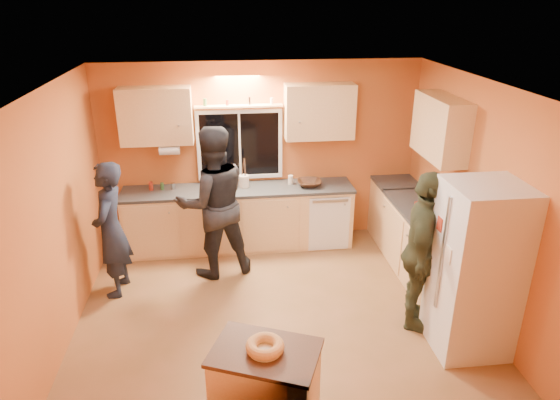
{
  "coord_description": "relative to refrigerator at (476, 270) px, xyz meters",
  "views": [
    {
      "loc": [
        -0.55,
        -4.82,
        3.44
      ],
      "look_at": [
        0.08,
        0.4,
        1.24
      ],
      "focal_mm": 32.0,
      "sensor_mm": 36.0,
      "label": 1
    }
  ],
  "objects": [
    {
      "name": "red_box",
      "position": [
        0.06,
        1.55,
        0.04
      ],
      "size": [
        0.19,
        0.16,
        0.07
      ],
      "primitive_type": "cube",
      "rotation": [
        0.0,
        0.0,
        0.27
      ],
      "color": "maroon",
      "rests_on": "right_counter"
    },
    {
      "name": "potted_plant",
      "position": [
        -0.01,
        0.9,
        0.16
      ],
      "size": [
        0.29,
        0.26,
        0.31
      ],
      "primitive_type": "imported",
      "rotation": [
        0.0,
        0.0,
        0.05
      ],
      "color": "gray",
      "rests_on": "right_counter"
    },
    {
      "name": "ground",
      "position": [
        -1.89,
        0.8,
        -0.9
      ],
      "size": [
        4.5,
        4.5,
        0.0
      ],
      "primitive_type": "plane",
      "color": "brown",
      "rests_on": "ground"
    },
    {
      "name": "back_counter",
      "position": [
        -1.88,
        2.5,
        -0.45
      ],
      "size": [
        4.23,
        0.62,
        0.9
      ],
      "color": "tan",
      "rests_on": "ground"
    },
    {
      "name": "person_left",
      "position": [
        -3.79,
        1.48,
        -0.06
      ],
      "size": [
        0.45,
        0.64,
        1.68
      ],
      "primitive_type": "imported",
      "rotation": [
        0.0,
        0.0,
        -1.65
      ],
      "color": "black",
      "rests_on": "ground"
    },
    {
      "name": "utensil_crock",
      "position": [
        -2.15,
        2.55,
        0.09
      ],
      "size": [
        0.14,
        0.14,
        0.17
      ],
      "primitive_type": "cylinder",
      "color": "#F0E0C9",
      "rests_on": "back_counter"
    },
    {
      "name": "person_right",
      "position": [
        -0.39,
        0.41,
        -0.0
      ],
      "size": [
        0.82,
        1.14,
        1.8
      ],
      "primitive_type": "imported",
      "rotation": [
        0.0,
        0.0,
        1.16
      ],
      "color": "#303622",
      "rests_on": "ground"
    },
    {
      "name": "mixing_bowl",
      "position": [
        -1.24,
        2.48,
        0.04
      ],
      "size": [
        0.37,
        0.37,
        0.08
      ],
      "primitive_type": "imported",
      "rotation": [
        0.0,
        0.0,
        -0.09
      ],
      "color": "#312010",
      "rests_on": "back_counter"
    },
    {
      "name": "refrigerator",
      "position": [
        0.0,
        0.0,
        0.0
      ],
      "size": [
        0.72,
        0.7,
        1.8
      ],
      "primitive_type": "cube",
      "color": "silver",
      "rests_on": "ground"
    },
    {
      "name": "person_center",
      "position": [
        -2.58,
        1.81,
        0.09
      ],
      "size": [
        1.12,
        0.97,
        1.98
      ],
      "primitive_type": "imported",
      "rotation": [
        0.0,
        0.0,
        3.41
      ],
      "color": "black",
      "rests_on": "ground"
    },
    {
      "name": "island",
      "position": [
        -2.17,
        -0.85,
        -0.49
      ],
      "size": [
        1.0,
        0.86,
        0.82
      ],
      "rotation": [
        0.0,
        0.0,
        -0.4
      ],
      "color": "tan",
      "rests_on": "ground"
    },
    {
      "name": "bundt_pastry",
      "position": [
        -2.17,
        -0.85,
        -0.04
      ],
      "size": [
        0.31,
        0.31,
        0.09
      ],
      "primitive_type": "torus",
      "color": "tan",
      "rests_on": "island"
    },
    {
      "name": "room_shell",
      "position": [
        -1.77,
        1.21,
        0.72
      ],
      "size": [
        4.54,
        4.04,
        2.61
      ],
      "color": "#BB6930",
      "rests_on": "ground"
    },
    {
      "name": "right_counter",
      "position": [
        0.06,
        1.3,
        -0.45
      ],
      "size": [
        0.62,
        1.84,
        0.9
      ],
      "color": "tan",
      "rests_on": "ground"
    }
  ]
}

